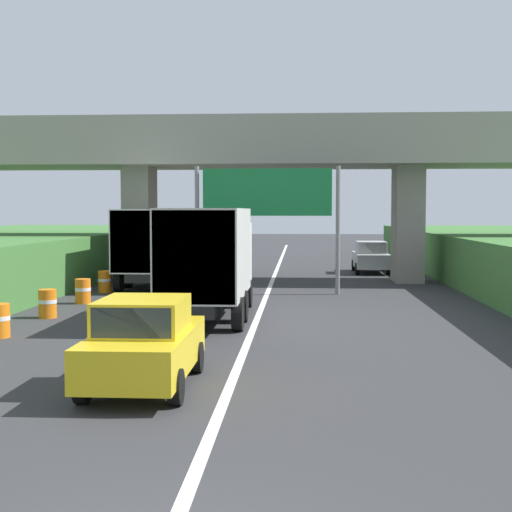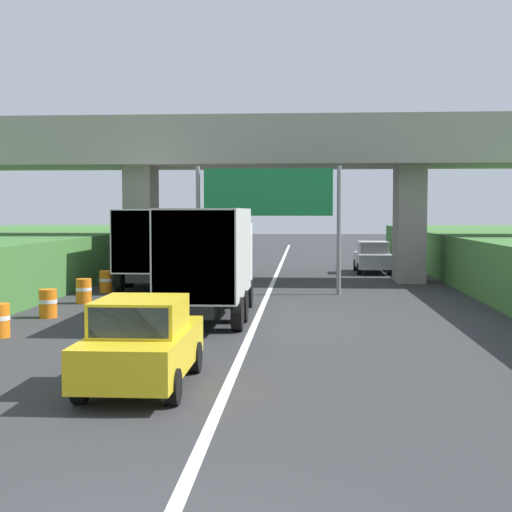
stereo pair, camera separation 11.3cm
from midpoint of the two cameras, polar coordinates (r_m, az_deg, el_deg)
lane_centre_stripe at (r=29.12m, az=1.04°, el=-3.06°), size 0.20×85.32×0.01m
overpass_bridge at (r=34.67m, az=1.50°, el=7.55°), size 40.00×4.80×7.67m
overhead_highway_sign at (r=29.19m, az=1.07°, el=4.43°), size 5.88×0.18×5.17m
truck_white at (r=22.49m, az=-3.52°, el=-0.08°), size 2.44×7.30×3.44m
truck_orange at (r=32.49m, az=-7.80°, el=1.01°), size 2.44×7.30×3.44m
car_silver at (r=39.78m, az=9.26°, el=-0.09°), size 1.86×4.10×1.72m
car_yellow at (r=14.00m, az=-8.76°, el=-6.78°), size 1.86×4.10×1.72m
construction_barrel_2 at (r=23.72m, az=-15.96°, el=-3.60°), size 0.57×0.57×0.90m
construction_barrel_3 at (r=27.05m, az=-13.31°, el=-2.69°), size 0.57×0.57×0.90m
construction_barrel_4 at (r=30.49m, az=-11.65°, el=-1.97°), size 0.57×0.57×0.90m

